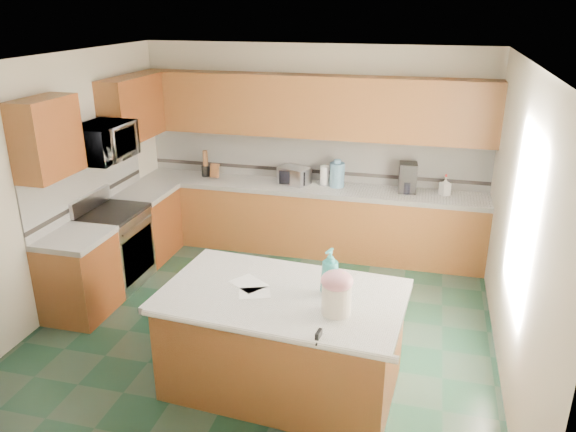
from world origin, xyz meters
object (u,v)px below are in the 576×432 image
(treat_jar, at_px, (336,299))
(toaster_oven, at_px, (294,175))
(soap_bottle_island, at_px, (330,272))
(coffee_maker, at_px, (408,177))
(island_top, at_px, (283,296))
(knife_block, at_px, (215,171))
(island_base, at_px, (283,343))

(treat_jar, xyz_separation_m, toaster_oven, (-1.10, 3.14, -0.01))
(soap_bottle_island, relative_size, coffee_maker, 1.08)
(toaster_oven, bearing_deg, soap_bottle_island, -48.38)
(island_top, xyz_separation_m, knife_block, (-1.74, 2.94, 0.13))
(treat_jar, distance_m, toaster_oven, 3.33)
(island_top, relative_size, coffee_maker, 5.38)
(island_base, height_order, island_top, island_top)
(treat_jar, height_order, soap_bottle_island, soap_bottle_island)
(island_base, distance_m, coffee_maker, 3.16)
(knife_block, xyz_separation_m, coffee_maker, (2.60, 0.03, 0.09))
(treat_jar, relative_size, toaster_oven, 0.62)
(treat_jar, distance_m, coffee_maker, 3.19)
(soap_bottle_island, xyz_separation_m, coffee_maker, (0.47, 2.88, -0.01))
(island_top, bearing_deg, knife_block, 124.97)
(treat_jar, height_order, knife_block, treat_jar)
(island_top, height_order, soap_bottle_island, soap_bottle_island)
(island_base, distance_m, soap_bottle_island, 0.79)
(island_base, distance_m, treat_jar, 0.81)
(toaster_oven, distance_m, coffee_maker, 1.47)
(knife_block, distance_m, coffee_maker, 2.60)
(knife_block, xyz_separation_m, toaster_oven, (1.13, 0.00, 0.02))
(island_top, distance_m, treat_jar, 0.55)
(island_top, bearing_deg, treat_jar, -18.70)
(toaster_oven, bearing_deg, island_top, -55.76)
(knife_block, relative_size, toaster_oven, 0.50)
(treat_jar, bearing_deg, coffee_maker, 76.98)
(island_base, relative_size, toaster_oven, 4.95)
(island_top, distance_m, toaster_oven, 3.01)
(island_base, bearing_deg, treat_jar, -18.70)
(island_top, relative_size, treat_jar, 8.33)
(island_top, bearing_deg, island_base, 139.26)
(treat_jar, distance_m, knife_block, 3.85)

